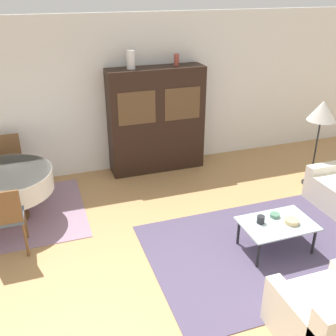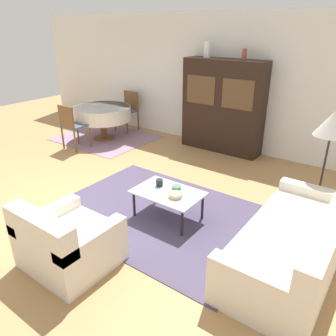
{
  "view_description": "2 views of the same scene",
  "coord_description": "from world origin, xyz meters",
  "px_view_note": "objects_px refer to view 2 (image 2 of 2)",
  "views": [
    {
      "loc": [
        -1.3,
        -2.95,
        3.16
      ],
      "look_at": [
        0.2,
        1.4,
        0.95
      ],
      "focal_mm": 42.0,
      "sensor_mm": 36.0,
      "label": 1
    },
    {
      "loc": [
        3.65,
        -2.61,
        2.46
      ],
      "look_at": [
        1.35,
        0.52,
        0.75
      ],
      "focal_mm": 35.0,
      "sensor_mm": 36.0,
      "label": 2
    }
  ],
  "objects_px": {
    "vase_short": "(244,54)",
    "bowl": "(175,195)",
    "couch": "(296,245)",
    "coffee_table": "(168,194)",
    "floor_lamp": "(332,127)",
    "display_cabinet": "(223,106)",
    "cup": "(159,183)",
    "vase_tall": "(207,50)",
    "bowl_small": "(177,188)",
    "dining_chair_far": "(128,108)",
    "dining_table": "(102,113)",
    "dining_chair_near": "(72,124)",
    "armchair": "(67,243)"
  },
  "relations": [
    {
      "from": "vase_short",
      "to": "bowl",
      "type": "bearing_deg",
      "value": -80.36
    },
    {
      "from": "couch",
      "to": "coffee_table",
      "type": "distance_m",
      "value": 1.7
    },
    {
      "from": "floor_lamp",
      "to": "display_cabinet",
      "type": "bearing_deg",
      "value": 147.74
    },
    {
      "from": "coffee_table",
      "to": "cup",
      "type": "distance_m",
      "value": 0.23
    },
    {
      "from": "coffee_table",
      "to": "vase_tall",
      "type": "relative_size",
      "value": 3.1
    },
    {
      "from": "couch",
      "to": "bowl_small",
      "type": "height_order",
      "value": "couch"
    },
    {
      "from": "couch",
      "to": "dining_chair_far",
      "type": "distance_m",
      "value": 5.63
    },
    {
      "from": "bowl",
      "to": "dining_table",
      "type": "bearing_deg",
      "value": 150.27
    },
    {
      "from": "coffee_table",
      "to": "dining_chair_near",
      "type": "bearing_deg",
      "value": 162.63
    },
    {
      "from": "armchair",
      "to": "cup",
      "type": "bearing_deg",
      "value": 85.64
    },
    {
      "from": "display_cabinet",
      "to": "dining_chair_near",
      "type": "relative_size",
      "value": 1.96
    },
    {
      "from": "dining_chair_far",
      "to": "vase_short",
      "type": "bearing_deg",
      "value": -178.0
    },
    {
      "from": "vase_tall",
      "to": "couch",
      "type": "bearing_deg",
      "value": -45.07
    },
    {
      "from": "coffee_table",
      "to": "vase_short",
      "type": "relative_size",
      "value": 4.69
    },
    {
      "from": "display_cabinet",
      "to": "dining_table",
      "type": "xyz_separation_m",
      "value": [
        -2.52,
        -0.96,
        -0.33
      ]
    },
    {
      "from": "dining_chair_near",
      "to": "floor_lamp",
      "type": "xyz_separation_m",
      "value": [
        4.82,
        0.38,
        0.69
      ]
    },
    {
      "from": "coffee_table",
      "to": "vase_short",
      "type": "xyz_separation_m",
      "value": [
        -0.33,
        2.84,
        1.59
      ]
    },
    {
      "from": "floor_lamp",
      "to": "vase_tall",
      "type": "distance_m",
      "value": 3.17
    },
    {
      "from": "cup",
      "to": "vase_tall",
      "type": "height_order",
      "value": "vase_tall"
    },
    {
      "from": "armchair",
      "to": "coffee_table",
      "type": "height_order",
      "value": "armchair"
    },
    {
      "from": "coffee_table",
      "to": "cup",
      "type": "bearing_deg",
      "value": 159.96
    },
    {
      "from": "couch",
      "to": "display_cabinet",
      "type": "height_order",
      "value": "display_cabinet"
    },
    {
      "from": "dining_table",
      "to": "cup",
      "type": "height_order",
      "value": "dining_table"
    },
    {
      "from": "couch",
      "to": "vase_short",
      "type": "distance_m",
      "value": 3.85
    },
    {
      "from": "coffee_table",
      "to": "dining_table",
      "type": "xyz_separation_m",
      "value": [
        -3.22,
        1.87,
        0.24
      ]
    },
    {
      "from": "vase_tall",
      "to": "vase_short",
      "type": "bearing_deg",
      "value": 0.0
    },
    {
      "from": "dining_chair_near",
      "to": "floor_lamp",
      "type": "height_order",
      "value": "floor_lamp"
    },
    {
      "from": "display_cabinet",
      "to": "vase_tall",
      "type": "xyz_separation_m",
      "value": [
        -0.42,
        0.0,
        1.07
      ]
    },
    {
      "from": "bowl_small",
      "to": "vase_tall",
      "type": "height_order",
      "value": "vase_tall"
    },
    {
      "from": "display_cabinet",
      "to": "couch",
      "type": "bearing_deg",
      "value": -49.67
    },
    {
      "from": "floor_lamp",
      "to": "bowl",
      "type": "xyz_separation_m",
      "value": [
        -1.44,
        -1.45,
        -0.82
      ]
    },
    {
      "from": "couch",
      "to": "dining_chair_far",
      "type": "relative_size",
      "value": 2.2
    },
    {
      "from": "dining_table",
      "to": "coffee_table",
      "type": "bearing_deg",
      "value": -30.17
    },
    {
      "from": "coffee_table",
      "to": "dining_chair_far",
      "type": "bearing_deg",
      "value": 139.64
    },
    {
      "from": "floor_lamp",
      "to": "couch",
      "type": "bearing_deg",
      "value": -85.9
    },
    {
      "from": "display_cabinet",
      "to": "dining_chair_far",
      "type": "height_order",
      "value": "display_cabinet"
    },
    {
      "from": "dining_table",
      "to": "bowl_small",
      "type": "height_order",
      "value": "dining_table"
    },
    {
      "from": "vase_short",
      "to": "dining_chair_near",
      "type": "bearing_deg",
      "value": -147.68
    },
    {
      "from": "cup",
      "to": "vase_tall",
      "type": "relative_size",
      "value": 0.33
    },
    {
      "from": "cup",
      "to": "vase_tall",
      "type": "xyz_separation_m",
      "value": [
        -0.91,
        2.76,
        1.55
      ]
    },
    {
      "from": "armchair",
      "to": "floor_lamp",
      "type": "xyz_separation_m",
      "value": [
        1.92,
        2.81,
        0.96
      ]
    },
    {
      "from": "armchair",
      "to": "dining_chair_near",
      "type": "relative_size",
      "value": 0.98
    },
    {
      "from": "coffee_table",
      "to": "dining_chair_far",
      "type": "xyz_separation_m",
      "value": [
        -3.22,
        2.74,
        0.2
      ]
    },
    {
      "from": "armchair",
      "to": "coffee_table",
      "type": "distance_m",
      "value": 1.47
    },
    {
      "from": "dining_chair_near",
      "to": "bowl",
      "type": "height_order",
      "value": "dining_chair_near"
    },
    {
      "from": "bowl",
      "to": "bowl_small",
      "type": "xyz_separation_m",
      "value": [
        -0.12,
        0.2,
        -0.01
      ]
    },
    {
      "from": "dining_table",
      "to": "vase_tall",
      "type": "bearing_deg",
      "value": 24.66
    },
    {
      "from": "bowl",
      "to": "couch",
      "type": "bearing_deg",
      "value": 2.76
    },
    {
      "from": "armchair",
      "to": "cup",
      "type": "height_order",
      "value": "armchair"
    },
    {
      "from": "vase_tall",
      "to": "vase_short",
      "type": "height_order",
      "value": "vase_tall"
    }
  ]
}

